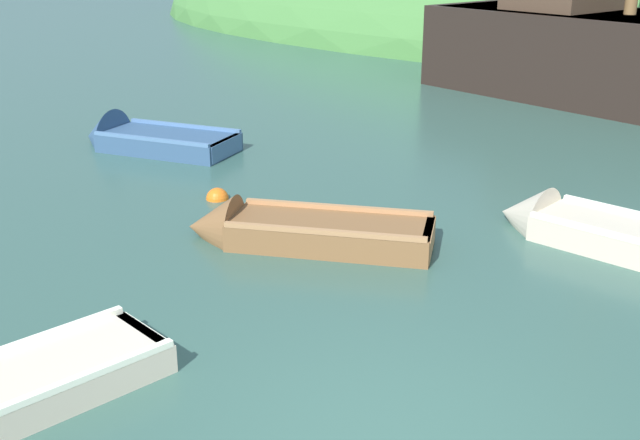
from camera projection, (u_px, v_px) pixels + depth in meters
The scene contains 4 objects.
rowboat_far at pixel (294, 234), 10.66m from camera, with size 3.57×2.22×1.01m.
rowboat_center at pixel (603, 237), 10.58m from camera, with size 3.64×1.60×1.03m.
rowboat_outer_left at pixel (144, 142), 15.39m from camera, with size 3.44×1.85×1.22m.
buoy_orange at pixel (217, 199), 12.48m from camera, with size 0.37×0.37×0.37m, color orange.
Camera 1 is at (2.52, -4.77, 4.02)m, focal length 43.36 mm.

